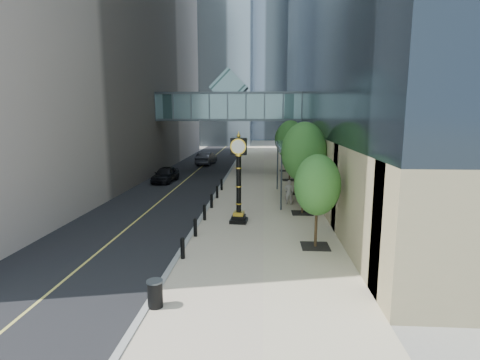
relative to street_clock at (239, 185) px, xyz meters
name	(u,v)px	position (x,y,z in m)	size (l,w,h in m)	color
ground	(240,270)	(0.52, -7.04, -2.41)	(320.00, 320.00, 0.00)	gray
road	(210,160)	(-6.48, 32.96, -2.40)	(8.00, 180.00, 0.02)	black
sidewalk	(264,160)	(1.52, 32.96, -2.38)	(8.00, 180.00, 0.06)	#B8A78D
curb	(237,160)	(-2.48, 32.96, -2.37)	(0.25, 180.00, 0.07)	gray
distant_tower_c	(245,39)	(-5.48, 112.96, 30.09)	(22.00, 22.00, 65.00)	#8FA4B4
skywalk	(229,105)	(-2.48, 20.96, 5.31)	(17.00, 4.20, 5.80)	slate
entrance_canopy	(296,146)	(4.00, 6.96, 1.78)	(3.00, 8.00, 4.38)	#383F44
bollard_row	(208,207)	(-2.18, 1.96, -1.90)	(0.20, 16.20, 0.90)	black
street_trees	(295,148)	(4.12, 9.98, 1.43)	(2.97, 28.48, 6.10)	black
street_clock	(239,185)	(0.00, 0.00, 0.00)	(1.11, 1.11, 5.41)	black
trash_bin	(155,294)	(-2.18, -10.45, -1.90)	(0.52, 0.52, 0.90)	black
pedestrian	(289,192)	(3.39, 5.05, -1.43)	(0.67, 0.44, 1.83)	#A29D94
car_near	(165,174)	(-8.22, 13.90, -1.63)	(1.80, 4.47, 1.52)	black
car_far	(206,158)	(-6.16, 27.29, -1.55)	(1.77, 5.07, 1.67)	black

